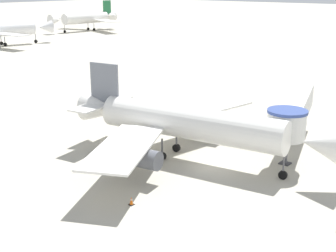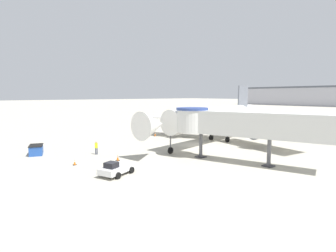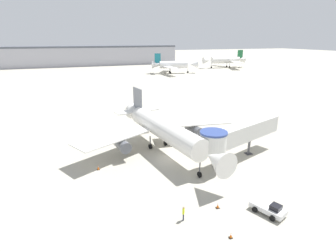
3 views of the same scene
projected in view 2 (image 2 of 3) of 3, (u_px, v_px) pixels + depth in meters
The scene contains 9 objects.
ground_plane at pixel (196, 145), 41.59m from camera, with size 800.00×800.00×0.00m, color #A8A393.
main_airplane at pixel (214, 118), 43.36m from camera, with size 30.71×30.39×9.72m.
jet_bridge at pixel (235, 123), 30.75m from camera, with size 17.58×8.29×6.32m.
pushback_tug_white at pixel (117, 168), 26.12m from camera, with size 3.14×4.29×1.46m.
service_container_blue at pixel (36, 150), 34.94m from camera, with size 3.06×2.41×1.31m.
traffic_cone_near_nose at pixel (118, 158), 31.83m from camera, with size 0.43×0.43×0.70m.
traffic_cone_apron_front at pixel (75, 162), 29.81m from camera, with size 0.37×0.37×0.62m.
traffic_cone_port_wing at pixel (155, 134), 50.69m from camera, with size 0.46×0.46×0.76m.
ground_crew_marshaller at pixel (96, 147), 35.00m from camera, with size 0.35×0.40×1.79m.
Camera 2 is at (28.50, -29.73, 7.96)m, focal length 28.00 mm.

